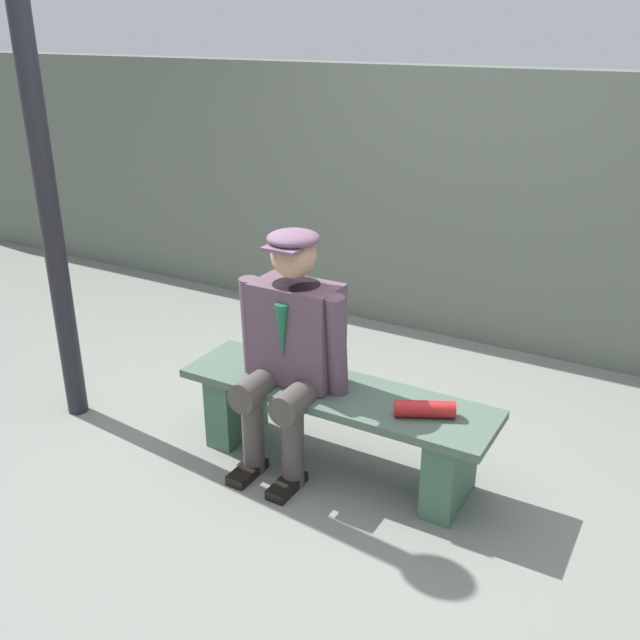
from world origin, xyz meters
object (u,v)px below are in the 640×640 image
object	(u,v)px
bench	(335,417)
rolled_magazine	(425,409)
seated_man	(291,343)
lamp_post	(35,118)

from	to	relation	value
bench	rolled_magazine	bearing A→B (deg)	176.58
bench	seated_man	bearing A→B (deg)	14.57
bench	lamp_post	distance (m)	2.11
rolled_magazine	lamp_post	distance (m)	2.38
seated_man	lamp_post	size ratio (longest dim) A/B	0.45
seated_man	rolled_magazine	world-z (taller)	seated_man
bench	seated_man	distance (m)	0.44
seated_man	rolled_magazine	xyz separation A→B (m)	(-0.70, -0.03, -0.18)
seated_man	lamp_post	distance (m)	1.70
seated_man	bench	bearing A→B (deg)	-165.43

